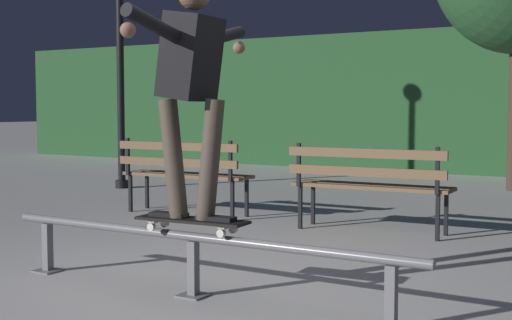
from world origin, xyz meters
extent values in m
plane|color=#ADAAA8|center=(0.00, 0.00, 0.00)|extent=(90.00, 90.00, 0.00)
cylinder|color=slate|center=(0.00, -0.06, 0.40)|extent=(3.22, 0.06, 0.06)
cube|color=slate|center=(-1.37, -0.06, 0.18)|extent=(0.06, 0.06, 0.37)
cube|color=slate|center=(-1.37, -0.06, 0.01)|extent=(0.18, 0.18, 0.01)
cube|color=slate|center=(0.00, -0.06, 0.18)|extent=(0.06, 0.06, 0.37)
cube|color=slate|center=(0.00, -0.06, 0.01)|extent=(0.18, 0.18, 0.01)
cube|color=slate|center=(1.37, -0.06, 0.18)|extent=(0.06, 0.06, 0.37)
cube|color=black|center=(-0.01, -0.06, 0.51)|extent=(0.79, 0.26, 0.02)
cube|color=black|center=(-0.01, -0.06, 0.52)|extent=(0.78, 0.25, 0.00)
cube|color=#9E9EA3|center=(0.26, -0.04, 0.49)|extent=(0.06, 0.17, 0.02)
cube|color=#9E9EA3|center=(-0.27, -0.08, 0.49)|extent=(0.06, 0.17, 0.02)
cylinder|color=beige|center=(0.26, -0.12, 0.45)|extent=(0.05, 0.03, 0.05)
cylinder|color=beige|center=(0.25, 0.04, 0.45)|extent=(0.05, 0.03, 0.05)
cylinder|color=beige|center=(-0.27, -0.16, 0.45)|extent=(0.05, 0.03, 0.05)
cylinder|color=beige|center=(-0.28, 0.00, 0.45)|extent=(0.05, 0.03, 0.05)
cube|color=black|center=(0.17, -0.04, 0.53)|extent=(0.27, 0.12, 0.03)
cube|color=black|center=(-0.19, -0.07, 0.53)|extent=(0.27, 0.12, 0.03)
cylinder|color=#473D33|center=(0.13, -0.05, 0.90)|extent=(0.21, 0.14, 0.79)
cylinder|color=#473D33|center=(-0.15, -0.07, 0.90)|extent=(0.21, 0.14, 0.79)
cube|color=black|center=(-0.01, -0.06, 1.56)|extent=(0.36, 0.39, 0.57)
cylinder|color=black|center=(0.02, -0.44, 1.72)|extent=(0.13, 0.61, 0.21)
cylinder|color=black|center=(-0.04, 0.32, 1.72)|extent=(0.13, 0.61, 0.21)
sphere|color=brown|center=(0.04, -0.71, 1.67)|extent=(0.09, 0.09, 0.09)
sphere|color=brown|center=(-0.06, 0.60, 1.67)|extent=(0.09, 0.09, 0.09)
cube|color=black|center=(-1.51, 3.01, 0.22)|extent=(0.04, 0.04, 0.44)
cube|color=black|center=(-1.49, 2.69, 0.22)|extent=(0.04, 0.04, 0.44)
cube|color=black|center=(-1.49, 2.65, 0.66)|extent=(0.04, 0.04, 0.44)
cube|color=black|center=(-2.92, 2.94, 0.22)|extent=(0.04, 0.04, 0.44)
cube|color=black|center=(-2.90, 2.62, 0.22)|extent=(0.04, 0.04, 0.44)
cube|color=black|center=(-2.90, 2.58, 0.66)|extent=(0.04, 0.04, 0.44)
cube|color=brown|center=(-2.21, 2.95, 0.46)|extent=(1.60, 0.16, 0.04)
cube|color=brown|center=(-2.21, 2.81, 0.46)|extent=(1.60, 0.16, 0.04)
cube|color=brown|center=(-2.20, 2.67, 0.46)|extent=(1.60, 0.16, 0.04)
cube|color=brown|center=(-2.20, 2.60, 0.62)|extent=(1.60, 0.11, 0.09)
cube|color=brown|center=(-2.20, 2.60, 0.80)|extent=(1.60, 0.11, 0.09)
cube|color=black|center=(0.77, 3.01, 0.22)|extent=(0.04, 0.04, 0.44)
cube|color=black|center=(0.79, 2.69, 0.22)|extent=(0.04, 0.04, 0.44)
cube|color=black|center=(0.79, 2.65, 0.66)|extent=(0.04, 0.04, 0.44)
cube|color=black|center=(-0.64, 2.94, 0.22)|extent=(0.04, 0.04, 0.44)
cube|color=black|center=(-0.62, 2.62, 0.22)|extent=(0.04, 0.04, 0.44)
cube|color=black|center=(-0.62, 2.58, 0.66)|extent=(0.04, 0.04, 0.44)
cube|color=brown|center=(0.07, 2.95, 0.46)|extent=(1.60, 0.16, 0.04)
cube|color=brown|center=(0.08, 2.81, 0.46)|extent=(1.60, 0.16, 0.04)
cube|color=brown|center=(0.08, 2.67, 0.46)|extent=(1.60, 0.16, 0.04)
cube|color=brown|center=(0.09, 2.60, 0.62)|extent=(1.60, 0.11, 0.09)
cube|color=brown|center=(0.09, 2.60, 0.80)|extent=(1.60, 0.11, 0.09)
cylinder|color=black|center=(-4.68, 4.44, 1.80)|extent=(0.11, 0.11, 3.60)
cylinder|color=black|center=(-4.68, 4.44, 0.06)|extent=(0.20, 0.20, 0.12)
camera|label=1|loc=(2.75, -3.77, 1.25)|focal=49.94mm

